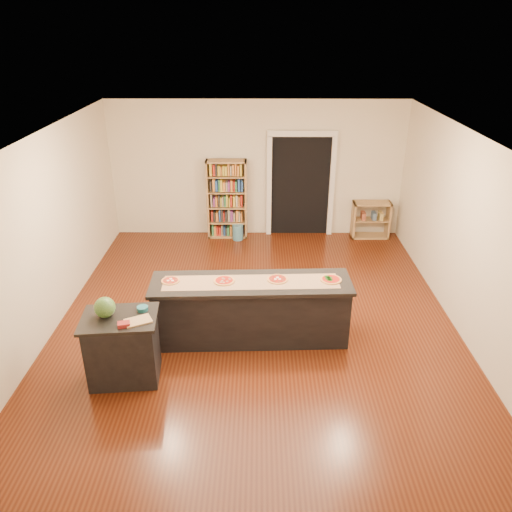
{
  "coord_description": "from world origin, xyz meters",
  "views": [
    {
      "loc": [
        0.04,
        -6.5,
        4.18
      ],
      "look_at": [
        0.0,
        0.2,
        1.0
      ],
      "focal_mm": 35.0,
      "sensor_mm": 36.0,
      "label": 1
    }
  ],
  "objects_px": {
    "kitchen_island": "(251,310)",
    "side_counter": "(123,348)",
    "waste_bin": "(238,232)",
    "low_shelf": "(371,220)",
    "bookshelf": "(227,199)",
    "watermelon": "(105,307)"
  },
  "relations": [
    {
      "from": "waste_bin",
      "to": "watermelon",
      "type": "xyz_separation_m",
      "value": [
        -1.42,
        -4.47,
        0.87
      ]
    },
    {
      "from": "side_counter",
      "to": "waste_bin",
      "type": "bearing_deg",
      "value": 68.98
    },
    {
      "from": "bookshelf",
      "to": "low_shelf",
      "type": "bearing_deg",
      "value": -0.38
    },
    {
      "from": "kitchen_island",
      "to": "low_shelf",
      "type": "bearing_deg",
      "value": 54.49
    },
    {
      "from": "side_counter",
      "to": "low_shelf",
      "type": "xyz_separation_m",
      "value": [
        4.05,
        4.64,
        -0.07
      ]
    },
    {
      "from": "waste_bin",
      "to": "low_shelf",
      "type": "bearing_deg",
      "value": 3.22
    },
    {
      "from": "side_counter",
      "to": "watermelon",
      "type": "xyz_separation_m",
      "value": [
        -0.16,
        0.02,
        0.58
      ]
    },
    {
      "from": "side_counter",
      "to": "bookshelf",
      "type": "xyz_separation_m",
      "value": [
        1.04,
        4.66,
        0.36
      ]
    },
    {
      "from": "kitchen_island",
      "to": "side_counter",
      "type": "xyz_separation_m",
      "value": [
        -1.6,
        -0.9,
        -0.0
      ]
    },
    {
      "from": "side_counter",
      "to": "low_shelf",
      "type": "bearing_deg",
      "value": 43.57
    },
    {
      "from": "side_counter",
      "to": "waste_bin",
      "type": "relative_size",
      "value": 2.82
    },
    {
      "from": "kitchen_island",
      "to": "side_counter",
      "type": "distance_m",
      "value": 1.83
    },
    {
      "from": "bookshelf",
      "to": "watermelon",
      "type": "xyz_separation_m",
      "value": [
        -1.2,
        -4.64,
        0.21
      ]
    },
    {
      "from": "waste_bin",
      "to": "watermelon",
      "type": "bearing_deg",
      "value": -107.64
    },
    {
      "from": "watermelon",
      "to": "low_shelf",
      "type": "bearing_deg",
      "value": 47.68
    },
    {
      "from": "bookshelf",
      "to": "waste_bin",
      "type": "bearing_deg",
      "value": -38.82
    },
    {
      "from": "bookshelf",
      "to": "waste_bin",
      "type": "distance_m",
      "value": 0.72
    },
    {
      "from": "bookshelf",
      "to": "watermelon",
      "type": "bearing_deg",
      "value": -104.5
    },
    {
      "from": "side_counter",
      "to": "waste_bin",
      "type": "xyz_separation_m",
      "value": [
        1.26,
        4.48,
        -0.3
      ]
    },
    {
      "from": "waste_bin",
      "to": "watermelon",
      "type": "relative_size",
      "value": 1.27
    },
    {
      "from": "kitchen_island",
      "to": "waste_bin",
      "type": "xyz_separation_m",
      "value": [
        -0.34,
        3.58,
        -0.3
      ]
    },
    {
      "from": "watermelon",
      "to": "waste_bin",
      "type": "bearing_deg",
      "value": 72.36
    }
  ]
}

